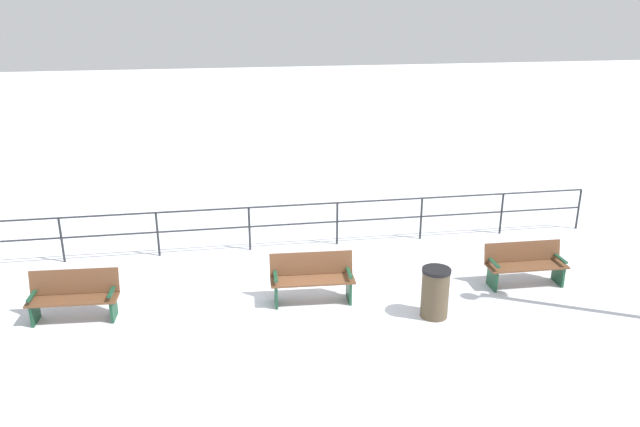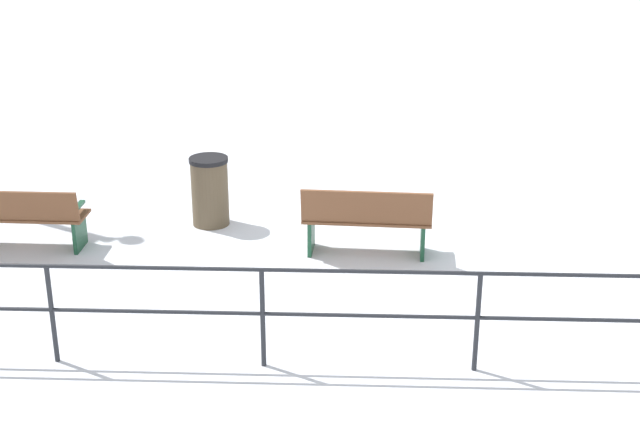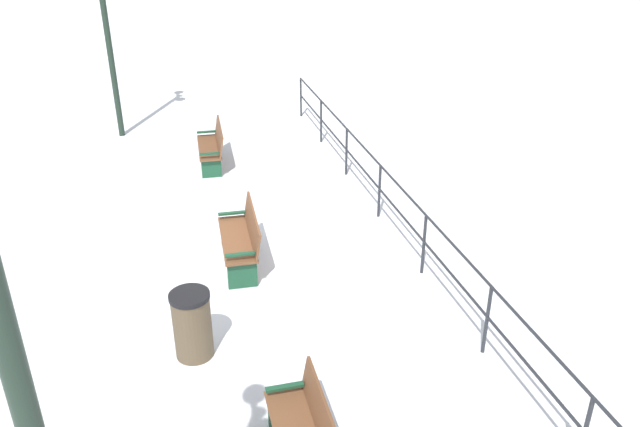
% 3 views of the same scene
% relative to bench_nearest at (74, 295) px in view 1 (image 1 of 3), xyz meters
% --- Properties ---
extents(ground_plane, '(80.00, 80.00, 0.00)m').
position_rel_bench_nearest_xyz_m(ground_plane, '(0.04, 4.40, -0.46)').
color(ground_plane, white).
rests_on(ground_plane, ground).
extents(bench_nearest, '(0.62, 1.62, 0.90)m').
position_rel_bench_nearest_xyz_m(bench_nearest, '(0.00, 0.00, 0.00)').
color(bench_nearest, brown).
rests_on(bench_nearest, ground).
extents(bench_second, '(0.65, 1.64, 0.94)m').
position_rel_bench_nearest_xyz_m(bench_second, '(0.04, 4.40, 0.03)').
color(bench_second, brown).
rests_on(bench_second, ground).
extents(bench_third, '(0.57, 1.64, 0.86)m').
position_rel_bench_nearest_xyz_m(bench_third, '(0.05, 8.81, -0.01)').
color(bench_third, brown).
rests_on(bench_third, ground).
extents(waterfront_railing, '(0.05, 14.53, 1.06)m').
position_rel_bench_nearest_xyz_m(waterfront_railing, '(-2.70, 4.40, 0.25)').
color(waterfront_railing, '#26282D').
rests_on(waterfront_railing, ground).
extents(trash_bin, '(0.53, 0.53, 0.96)m').
position_rel_bench_nearest_xyz_m(trash_bin, '(1.03, 6.53, 0.02)').
color(trash_bin, brown).
rests_on(trash_bin, ground).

